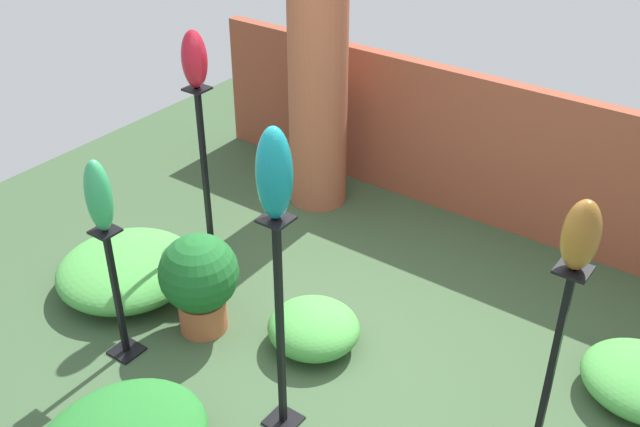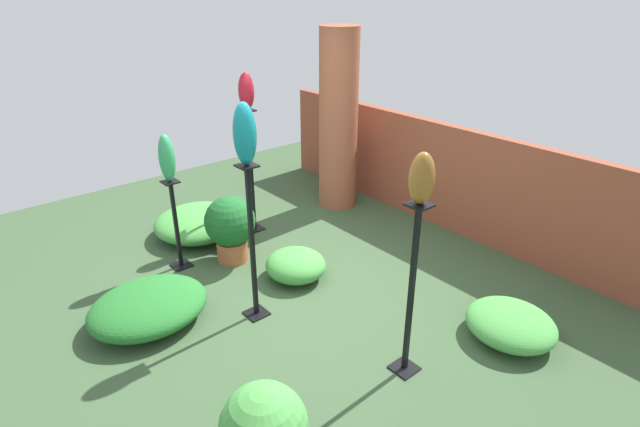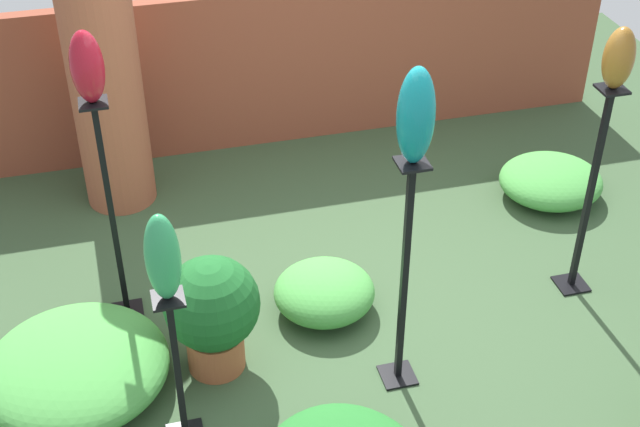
% 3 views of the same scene
% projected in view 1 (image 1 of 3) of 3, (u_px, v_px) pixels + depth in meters
% --- Properties ---
extents(ground_plane, '(8.00, 8.00, 0.00)m').
position_uv_depth(ground_plane, '(331.00, 359.00, 5.11)').
color(ground_plane, '#385133').
extents(brick_wall_back, '(5.60, 0.12, 1.30)m').
position_uv_depth(brick_wall_back, '(486.00, 152.00, 6.32)').
color(brick_wall_back, brown).
rests_on(brick_wall_back, ground).
extents(brick_pillar, '(0.51, 0.51, 2.37)m').
position_uv_depth(brick_pillar, '(318.00, 78.00, 6.32)').
color(brick_pillar, '#9E5138').
rests_on(brick_pillar, ground).
extents(pedestal_teal, '(0.20, 0.20, 1.49)m').
position_uv_depth(pedestal_teal, '(280.00, 336.00, 4.27)').
color(pedestal_teal, black).
rests_on(pedestal_teal, ground).
extents(pedestal_bronze, '(0.20, 0.20, 1.47)m').
position_uv_depth(pedestal_bronze, '(547.00, 390.00, 3.93)').
color(pedestal_bronze, black).
rests_on(pedestal_bronze, ground).
extents(pedestal_ruby, '(0.20, 0.20, 1.52)m').
position_uv_depth(pedestal_ruby, '(206.00, 188.00, 5.68)').
color(pedestal_ruby, black).
rests_on(pedestal_ruby, ground).
extents(pedestal_jade, '(0.20, 0.20, 1.00)m').
position_uv_depth(pedestal_jade, '(118.00, 300.00, 4.94)').
color(pedestal_jade, black).
rests_on(pedestal_jade, ground).
extents(art_vase_teal, '(0.19, 0.19, 0.52)m').
position_uv_depth(art_vase_teal, '(274.00, 174.00, 3.71)').
color(art_vase_teal, '#0F727A').
rests_on(art_vase_teal, pedestal_teal).
extents(art_vase_bronze, '(0.18, 0.18, 0.37)m').
position_uv_depth(art_vase_bronze, '(581.00, 235.00, 3.42)').
color(art_vase_bronze, brown).
rests_on(art_vase_bronze, pedestal_bronze).
extents(art_vase_ruby, '(0.18, 0.18, 0.42)m').
position_uv_depth(art_vase_ruby, '(194.00, 59.00, 5.14)').
color(art_vase_ruby, maroon).
rests_on(art_vase_ruby, pedestal_ruby).
extents(art_vase_jade, '(0.17, 0.16, 0.49)m').
position_uv_depth(art_vase_jade, '(99.00, 196.00, 4.52)').
color(art_vase_jade, '#2D9356').
rests_on(art_vase_jade, pedestal_jade).
extents(potted_plant_mid_right, '(0.56, 0.56, 0.76)m').
position_uv_depth(potted_plant_mid_right, '(199.00, 279.00, 5.17)').
color(potted_plant_mid_right, '#B25B38').
rests_on(potted_plant_mid_right, ground).
extents(foliage_bed_west, '(0.65, 0.63, 0.30)m').
position_uv_depth(foliage_bed_west, '(314.00, 328.00, 5.16)').
color(foliage_bed_west, '#479942').
rests_on(foliage_bed_west, ground).
extents(foliage_bed_center, '(1.06, 1.07, 0.32)m').
position_uv_depth(foliage_bed_center, '(127.00, 269.00, 5.72)').
color(foliage_bed_center, '#479942').
rests_on(foliage_bed_center, ground).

